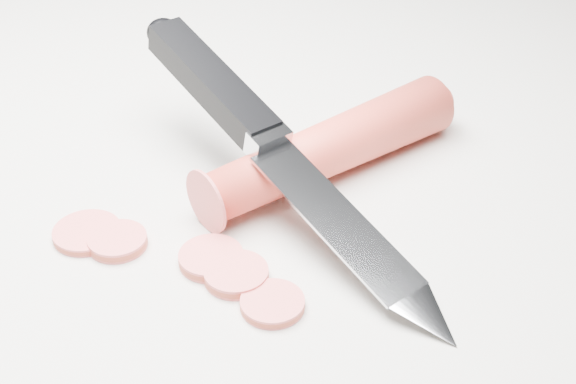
# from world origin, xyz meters

# --- Properties ---
(ground) EXTENTS (2.40, 2.40, 0.00)m
(ground) POSITION_xyz_m (0.00, 0.00, 0.00)
(ground) COLOR beige
(ground) RESTS_ON ground
(carrot) EXTENTS (0.16, 0.17, 0.04)m
(carrot) POSITION_xyz_m (0.06, 0.04, 0.02)
(carrot) COLOR red
(carrot) RESTS_ON ground
(carrot_slice_0) EXTENTS (0.04, 0.04, 0.01)m
(carrot_slice_0) POSITION_xyz_m (0.04, -0.09, 0.00)
(carrot_slice_0) COLOR #E35552
(carrot_slice_0) RESTS_ON ground
(carrot_slice_1) EXTENTS (0.04, 0.04, 0.01)m
(carrot_slice_1) POSITION_xyz_m (0.02, -0.07, 0.00)
(carrot_slice_1) COLOR #E35552
(carrot_slice_1) RESTS_ON ground
(carrot_slice_2) EXTENTS (0.04, 0.04, 0.01)m
(carrot_slice_2) POSITION_xyz_m (-0.08, -0.05, 0.00)
(carrot_slice_2) COLOR #E35552
(carrot_slice_2) RESTS_ON ground
(carrot_slice_3) EXTENTS (0.04, 0.04, 0.01)m
(carrot_slice_3) POSITION_xyz_m (0.00, -0.06, 0.00)
(carrot_slice_3) COLOR #E35552
(carrot_slice_3) RESTS_ON ground
(carrot_slice_4) EXTENTS (0.03, 0.03, 0.01)m
(carrot_slice_4) POSITION_xyz_m (-0.05, -0.05, 0.00)
(carrot_slice_4) COLOR #E35552
(carrot_slice_4) RESTS_ON ground
(kitchen_knife) EXTENTS (0.24, 0.23, 0.08)m
(kitchen_knife) POSITION_xyz_m (0.04, -0.00, 0.04)
(kitchen_knife) COLOR #B4B7BB
(kitchen_knife) RESTS_ON ground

